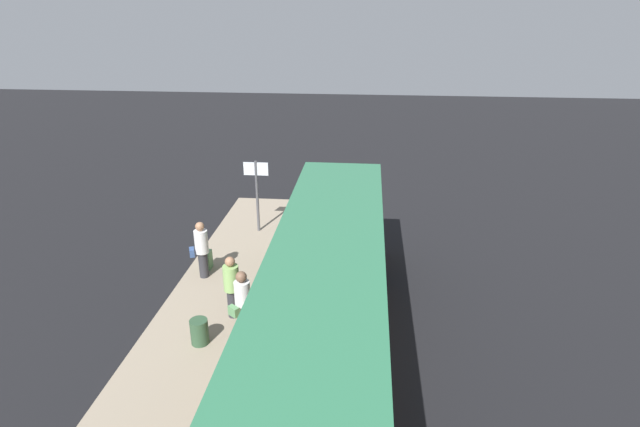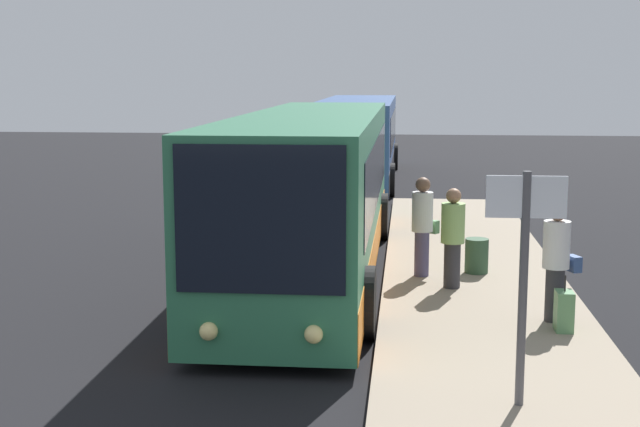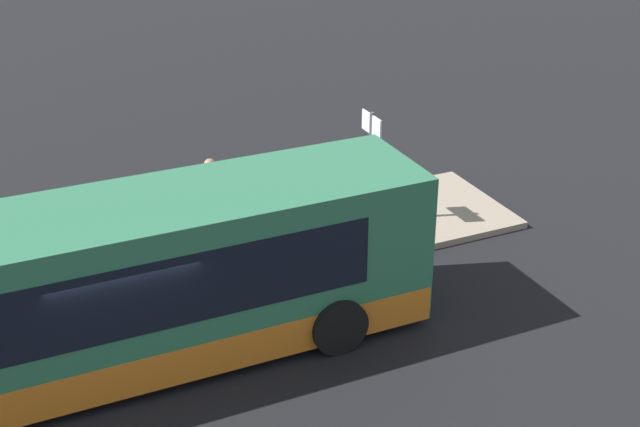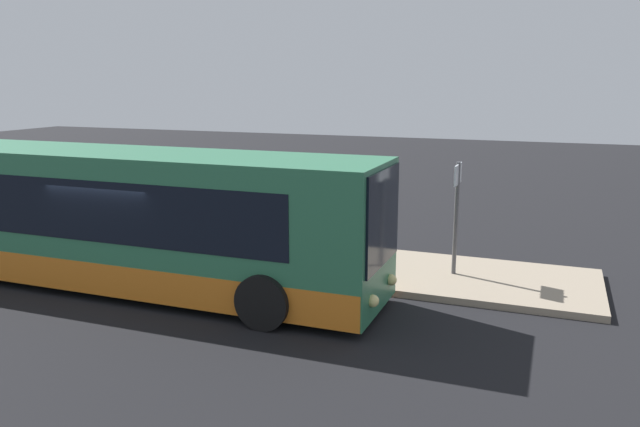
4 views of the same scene
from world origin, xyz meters
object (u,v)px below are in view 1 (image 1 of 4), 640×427
Objects in this scene: bus_lead at (326,309)px; passenger_boarding at (232,285)px; passenger_with_bags at (242,302)px; trash_bin at (199,332)px; sign_post at (257,186)px; suitcase at (207,260)px; passenger_waiting at (201,248)px.

bus_lead is 3.09m from passenger_boarding.
passenger_with_bags reaches higher than passenger_boarding.
bus_lead is 19.11× the size of trash_bin.
passenger_boarding is at bearing -174.84° from sign_post.
suitcase is (4.10, 4.11, -1.10)m from bus_lead.
passenger_waiting is 3.41m from trash_bin.
bus_lead is 7.78m from sign_post.
passenger_waiting is at bearing -49.68° from passenger_boarding.
bus_lead reaches higher than suitcase.
passenger_boarding reaches higher than suitcase.
passenger_boarding is 5.61m from sign_post.
passenger_boarding is 1.47m from trash_bin.
sign_post is at bearing -44.66° from passenger_with_bags.
suitcase is at bearing 45.11° from bus_lead.
passenger_with_bags is at bearing -167.34° from passenger_waiting.
passenger_with_bags reaches higher than trash_bin.
trash_bin is at bearing 83.45° from bus_lead.
bus_lead is at bearing -134.89° from suitcase.
passenger_boarding is at bearing -149.15° from suitcase.
bus_lead is 14.90× the size of suitcase.
trash_bin is (0.36, 3.13, -1.08)m from bus_lead.
suitcase is 1.28× the size of trash_bin.
passenger_waiting is at bearing -19.23° from passenger_with_bags.
bus_lead is 6.75× the size of passenger_with_bags.
passenger_waiting is at bearing -174.98° from suitcase.
passenger_waiting reaches higher than trash_bin.
passenger_boarding is 2.11× the size of suitcase.
passenger_waiting is 0.98× the size of passenger_with_bags.
passenger_with_bags is 0.69× the size of sign_post.
passenger_waiting is 2.78× the size of trash_bin.
trash_bin is (-3.21, -0.94, -0.65)m from passenger_waiting.
suitcase is at bearing -22.99° from passenger_with_bags.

